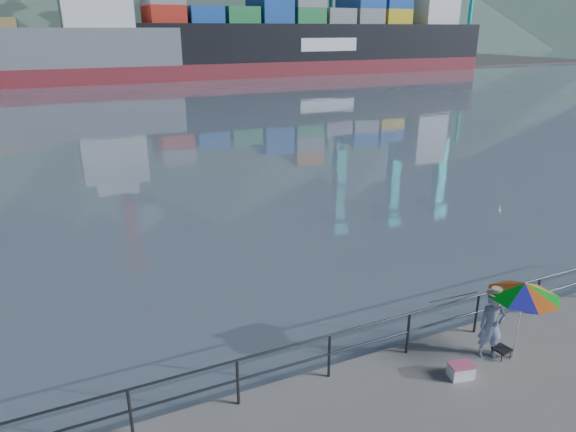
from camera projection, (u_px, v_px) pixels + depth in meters
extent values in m
cube|color=slate|center=(67.00, 60.00, 120.52)|extent=(500.00, 280.00, 0.00)
cube|color=#514F4C|center=(136.00, 69.00, 92.93)|extent=(200.00, 40.00, 0.40)
cylinder|color=#2D3033|center=(371.00, 324.00, 10.82)|extent=(22.00, 0.05, 0.05)
cylinder|color=#2D3033|center=(370.00, 342.00, 10.98)|extent=(22.00, 0.05, 0.05)
cube|color=#2D3033|center=(370.00, 344.00, 11.00)|extent=(22.00, 0.06, 1.00)
cube|color=#194CA5|center=(136.00, 54.00, 91.18)|extent=(6.00, 2.40, 5.20)
cube|color=#194CA5|center=(172.00, 46.00, 93.30)|extent=(6.00, 2.40, 7.80)
cube|color=orange|center=(206.00, 46.00, 95.86)|extent=(6.00, 2.40, 7.80)
cube|color=orange|center=(239.00, 52.00, 98.87)|extent=(6.00, 2.40, 5.20)
cube|color=#267F3F|center=(270.00, 45.00, 100.99)|extent=(6.00, 2.40, 7.80)
cube|color=yellow|center=(300.00, 58.00, 104.45)|extent=(6.00, 2.40, 2.60)
cube|color=orange|center=(328.00, 51.00, 106.56)|extent=(6.00, 2.40, 5.20)
cube|color=red|center=(355.00, 44.00, 108.68)|extent=(6.00, 2.40, 7.80)
cube|color=yellow|center=(381.00, 43.00, 111.24)|extent=(6.00, 2.40, 7.80)
cube|color=gray|center=(134.00, 61.00, 94.19)|extent=(6.00, 2.40, 2.60)
cube|color=red|center=(168.00, 46.00, 95.86)|extent=(6.00, 2.40, 7.80)
cube|color=red|center=(202.00, 45.00, 98.42)|extent=(6.00, 2.40, 7.80)
cube|color=gray|center=(235.00, 59.00, 101.88)|extent=(6.00, 2.40, 2.60)
cube|color=yellow|center=(265.00, 58.00, 104.44)|extent=(6.00, 2.40, 2.60)
cube|color=yellow|center=(294.00, 57.00, 107.00)|extent=(6.00, 2.40, 2.60)
cube|color=#267F3F|center=(321.00, 50.00, 109.12)|extent=(6.00, 2.40, 5.20)
cube|color=red|center=(347.00, 50.00, 111.68)|extent=(6.00, 2.40, 5.20)
cube|color=gray|center=(373.00, 43.00, 113.80)|extent=(6.00, 2.40, 7.80)
cube|color=#267F3F|center=(130.00, 46.00, 95.85)|extent=(6.00, 2.40, 7.80)
cube|color=red|center=(165.00, 52.00, 98.86)|extent=(6.00, 2.40, 5.20)
imported|color=#2E5995|center=(491.00, 325.00, 11.20)|extent=(0.66, 0.56, 1.54)
cylinder|color=white|center=(518.00, 324.00, 11.10)|extent=(0.04, 0.04, 1.69)
cone|color=#CC4C0F|center=(524.00, 290.00, 10.81)|extent=(1.93, 1.93, 0.31)
cube|color=black|center=(502.00, 349.00, 11.35)|extent=(0.37, 0.37, 0.04)
cube|color=#2D3033|center=(501.00, 353.00, 11.38)|extent=(0.28, 0.28, 0.18)
cube|color=white|center=(461.00, 371.00, 10.70)|extent=(0.55, 0.42, 0.28)
cylinder|color=black|center=(448.00, 330.00, 12.41)|extent=(0.12, 1.60, 1.13)
cube|color=silver|center=(94.00, 0.00, 69.48)|extent=(9.00, 8.33, 7.00)
cube|color=maroon|center=(314.00, 67.00, 87.26)|extent=(62.17, 10.36, 2.50)
cube|color=black|center=(314.00, 42.00, 85.87)|extent=(62.17, 10.36, 5.60)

